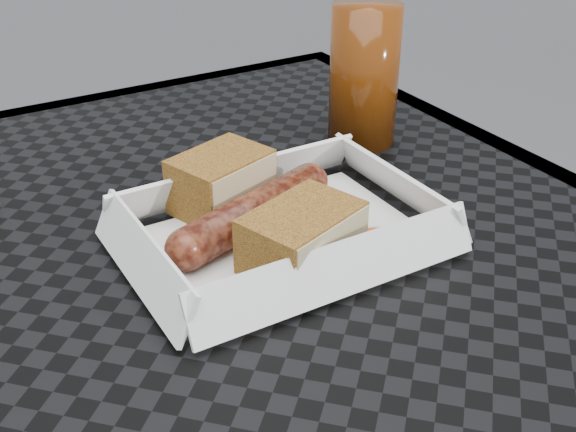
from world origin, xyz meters
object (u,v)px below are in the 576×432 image
(patio_table, at_px, (178,341))
(bratwurst, at_px, (253,213))
(food_tray, at_px, (282,240))
(drink_glass, at_px, (364,75))

(patio_table, xyz_separation_m, bratwurst, (0.08, 0.01, 0.10))
(patio_table, xyz_separation_m, food_tray, (0.09, -0.02, 0.08))
(food_tray, relative_size, drink_glass, 1.53)
(patio_table, relative_size, drink_glass, 5.57)
(bratwurst, xyz_separation_m, drink_glass, (0.19, 0.11, 0.05))
(patio_table, distance_m, food_tray, 0.12)
(bratwurst, height_order, drink_glass, drink_glass)
(patio_table, distance_m, drink_glass, 0.33)
(patio_table, xyz_separation_m, drink_glass, (0.27, 0.12, 0.15))
(patio_table, bearing_deg, drink_glass, 23.81)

